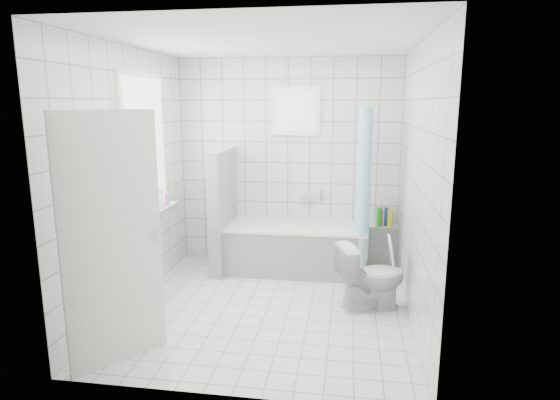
# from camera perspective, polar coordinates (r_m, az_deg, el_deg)

# --- Properties ---
(ground) EXTENTS (3.00, 3.00, 0.00)m
(ground) POSITION_cam_1_polar(r_m,az_deg,el_deg) (4.91, -1.47, -12.91)
(ground) COLOR white
(ground) RESTS_ON ground
(ceiling) EXTENTS (3.00, 3.00, 0.00)m
(ceiling) POSITION_cam_1_polar(r_m,az_deg,el_deg) (4.49, -1.65, 18.82)
(ceiling) COLOR white
(ceiling) RESTS_ON ground
(wall_back) EXTENTS (2.80, 0.02, 2.60)m
(wall_back) POSITION_cam_1_polar(r_m,az_deg,el_deg) (5.99, 0.96, 4.58)
(wall_back) COLOR white
(wall_back) RESTS_ON ground
(wall_front) EXTENTS (2.80, 0.02, 2.60)m
(wall_front) POSITION_cam_1_polar(r_m,az_deg,el_deg) (3.08, -6.43, -2.32)
(wall_front) COLOR white
(wall_front) RESTS_ON ground
(wall_left) EXTENTS (0.02, 3.00, 2.60)m
(wall_left) POSITION_cam_1_polar(r_m,az_deg,el_deg) (4.96, -17.71, 2.53)
(wall_left) COLOR white
(wall_left) RESTS_ON ground
(wall_right) EXTENTS (0.02, 3.00, 2.60)m
(wall_right) POSITION_cam_1_polar(r_m,az_deg,el_deg) (4.49, 16.31, 1.71)
(wall_right) COLOR white
(wall_right) RESTS_ON ground
(window_left) EXTENTS (0.01, 0.90, 1.40)m
(window_left) POSITION_cam_1_polar(r_m,az_deg,el_deg) (5.17, -16.01, 6.34)
(window_left) COLOR white
(window_left) RESTS_ON wall_left
(window_back) EXTENTS (0.50, 0.01, 0.50)m
(window_back) POSITION_cam_1_polar(r_m,az_deg,el_deg) (5.89, 1.91, 10.80)
(window_back) COLOR white
(window_back) RESTS_ON wall_back
(window_sill) EXTENTS (0.18, 1.02, 0.08)m
(window_sill) POSITION_cam_1_polar(r_m,az_deg,el_deg) (5.27, -15.11, -1.68)
(window_sill) COLOR white
(window_sill) RESTS_ON wall_left
(door) EXTENTS (0.53, 0.65, 2.00)m
(door) POSITION_cam_1_polar(r_m,az_deg,el_deg) (3.83, -19.71, -4.81)
(door) COLOR silver
(door) RESTS_ON ground
(bathtub) EXTENTS (1.69, 0.77, 0.58)m
(bathtub) POSITION_cam_1_polar(r_m,az_deg,el_deg) (5.82, 2.04, -5.83)
(bathtub) COLOR white
(bathtub) RESTS_ON ground
(partition_wall) EXTENTS (0.15, 0.85, 1.50)m
(partition_wall) POSITION_cam_1_polar(r_m,az_deg,el_deg) (5.82, -6.94, -1.21)
(partition_wall) COLOR white
(partition_wall) RESTS_ON ground
(tiled_ledge) EXTENTS (0.40, 0.24, 0.55)m
(tiled_ledge) POSITION_cam_1_polar(r_m,az_deg,el_deg) (6.05, 12.33, -5.56)
(tiled_ledge) COLOR white
(tiled_ledge) RESTS_ON ground
(toilet) EXTENTS (0.76, 0.59, 0.69)m
(toilet) POSITION_cam_1_polar(r_m,az_deg,el_deg) (4.83, 11.05, -9.12)
(toilet) COLOR white
(toilet) RESTS_ON ground
(curtain_rod) EXTENTS (0.02, 0.80, 0.02)m
(curtain_rod) POSITION_cam_1_polar(r_m,az_deg,el_deg) (5.49, 10.48, 11.07)
(curtain_rod) COLOR silver
(curtain_rod) RESTS_ON wall_back
(shower_curtain) EXTENTS (0.14, 0.48, 1.78)m
(shower_curtain) POSITION_cam_1_polar(r_m,az_deg,el_deg) (5.44, 10.17, 1.55)
(shower_curtain) COLOR #4FBFE9
(shower_curtain) RESTS_ON curtain_rod
(tub_faucet) EXTENTS (0.18, 0.06, 0.06)m
(tub_faucet) POSITION_cam_1_polar(r_m,az_deg,el_deg) (5.99, 3.39, 0.20)
(tub_faucet) COLOR silver
(tub_faucet) RESTS_ON wall_back
(sill_bottles) EXTENTS (0.18, 0.48, 0.32)m
(sill_bottles) POSITION_cam_1_polar(r_m,az_deg,el_deg) (5.29, -14.84, 0.21)
(sill_bottles) COLOR #E974D4
(sill_bottles) RESTS_ON window_sill
(ledge_bottles) EXTENTS (0.20, 0.14, 0.24)m
(ledge_bottles) POSITION_cam_1_polar(r_m,az_deg,el_deg) (5.92, 12.57, -2.06)
(ledge_bottles) COLOR blue
(ledge_bottles) RESTS_ON tiled_ledge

